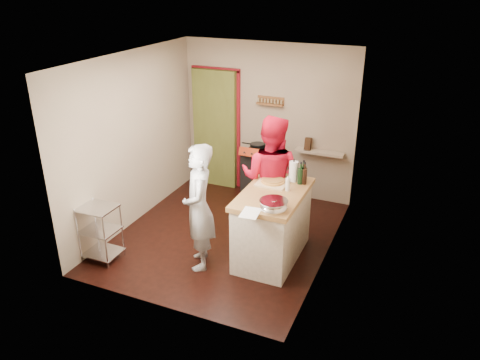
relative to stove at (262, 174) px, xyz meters
name	(u,v)px	position (x,y,z in m)	size (l,w,h in m)	color
floor	(225,236)	(-0.05, -1.42, -0.45)	(3.50, 3.50, 0.00)	black
back_wall	(234,125)	(-0.69, 0.36, 0.68)	(3.00, 0.44, 2.60)	gray
left_wall	(133,140)	(-1.55, -1.42, 0.85)	(0.04, 3.50, 2.60)	gray
right_wall	(331,171)	(1.45, -1.42, 0.85)	(0.04, 3.50, 2.60)	gray
ceiling	(222,57)	(-0.05, -1.42, 2.16)	(3.00, 3.50, 0.02)	white
stove	(262,174)	(0.00, 0.00, 0.00)	(0.60, 0.63, 1.00)	black
wire_shelving	(100,230)	(-1.33, -2.62, -0.01)	(0.48, 0.40, 0.80)	silver
island	(273,223)	(0.78, -1.67, 0.07)	(0.77, 1.48, 1.29)	beige
person_stripe	(199,208)	(-0.04, -2.21, 0.40)	(0.62, 0.41, 1.70)	#A6A7AB
person_red	(270,178)	(0.54, -1.13, 0.47)	(0.89, 0.70, 1.84)	red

